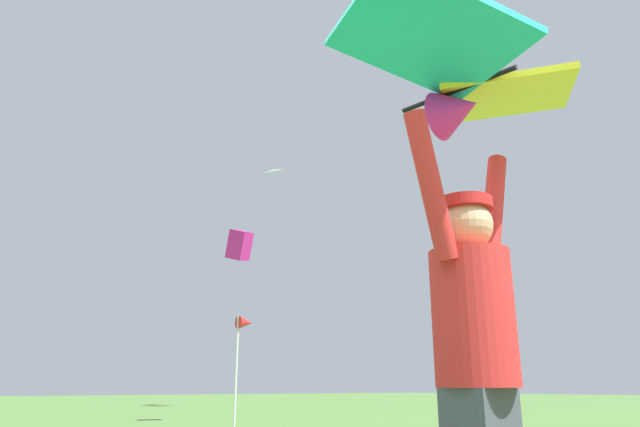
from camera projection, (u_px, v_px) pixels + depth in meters
The scene contains 6 objects.
kite_flyer_person at pixel (476, 358), 2.34m from camera, with size 0.81×0.39×1.92m.
held_stunt_kite at pixel (467, 82), 2.66m from camera, with size 1.58×0.95×0.38m.
distant_kite_white_high_right at pixel (273, 171), 27.34m from camera, with size 0.99×1.03×0.43m.
distant_kite_black_overhead_distant at pixel (353, 26), 14.87m from camera, with size 0.86×0.86×0.25m.
distant_kite_magenta_low_left at pixel (240, 245), 25.64m from camera, with size 1.12×1.44×1.57m.
marker_flag at pixel (244, 331), 10.06m from camera, with size 0.30×0.24×2.03m.
Camera 1 is at (-1.84, -1.25, 0.82)m, focal length 32.28 mm.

